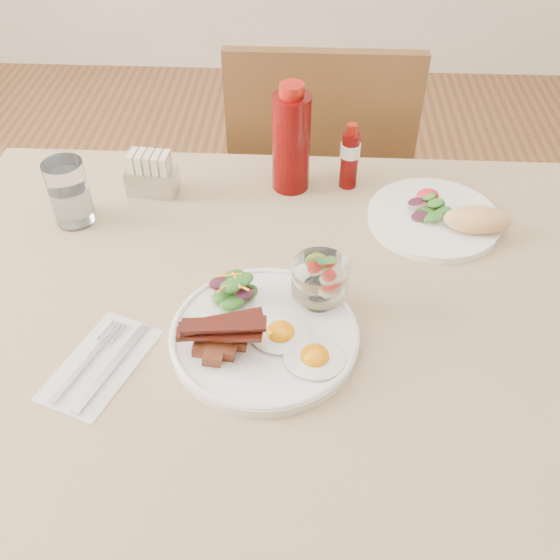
{
  "coord_description": "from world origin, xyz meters",
  "views": [
    {
      "loc": [
        -0.03,
        -0.68,
        1.45
      ],
      "look_at": [
        -0.06,
        -0.01,
        0.82
      ],
      "focal_mm": 40.0,
      "sensor_mm": 36.0,
      "label": 1
    }
  ],
  "objects": [
    {
      "name": "hot_sauce_bottle",
      "position": [
        0.05,
        0.34,
        0.82
      ],
      "size": [
        0.05,
        0.05,
        0.13
      ],
      "rotation": [
        0.0,
        0.0,
        -0.35
      ],
      "color": "#500404",
      "rests_on": "table"
    },
    {
      "name": "main_plate",
      "position": [
        -0.08,
        -0.07,
        0.76
      ],
      "size": [
        0.28,
        0.28,
        0.02
      ],
      "primitive_type": "cylinder",
      "color": "white",
      "rests_on": "table"
    },
    {
      "name": "chair_far",
      "position": [
        0.0,
        0.66,
        0.52
      ],
      "size": [
        0.42,
        0.42,
        0.93
      ],
      "color": "brown",
      "rests_on": "ground"
    },
    {
      "name": "napkin_cutlery",
      "position": [
        -0.31,
        -0.13,
        0.75
      ],
      "size": [
        0.16,
        0.2,
        0.01
      ],
      "rotation": [
        0.0,
        0.0,
        -0.36
      ],
      "color": "silver",
      "rests_on": "table"
    },
    {
      "name": "sugar_caddy",
      "position": [
        -0.32,
        0.3,
        0.79
      ],
      "size": [
        0.1,
        0.06,
        0.09
      ],
      "rotation": [
        0.0,
        0.0,
        -0.09
      ],
      "color": "silver",
      "rests_on": "table"
    },
    {
      "name": "ketchup_bottle",
      "position": [
        -0.06,
        0.33,
        0.85
      ],
      "size": [
        0.07,
        0.07,
        0.21
      ],
      "rotation": [
        0.0,
        0.0,
        0.05
      ],
      "color": "#500404",
      "rests_on": "table"
    },
    {
      "name": "fried_eggs",
      "position": [
        -0.03,
        -0.1,
        0.77
      ],
      "size": [
        0.14,
        0.13,
        0.02
      ],
      "rotation": [
        0.0,
        0.0,
        -0.06
      ],
      "color": "white",
      "rests_on": "main_plate"
    },
    {
      "name": "water_glass",
      "position": [
        -0.45,
        0.2,
        0.8
      ],
      "size": [
        0.07,
        0.07,
        0.12
      ],
      "color": "white",
      "rests_on": "table"
    },
    {
      "name": "bacon_potato_pile",
      "position": [
        -0.14,
        -0.11,
        0.79
      ],
      "size": [
        0.13,
        0.07,
        0.06
      ],
      "rotation": [
        0.0,
        0.0,
        -0.36
      ],
      "color": "maroon",
      "rests_on": "main_plate"
    },
    {
      "name": "fruit_cup",
      "position": [
        -0.0,
        -0.0,
        0.82
      ],
      "size": [
        0.09,
        0.09,
        0.09
      ],
      "rotation": [
        0.0,
        0.0,
        -0.33
      ],
      "color": "white",
      "rests_on": "main_plate"
    },
    {
      "name": "second_plate",
      "position": [
        0.22,
        0.22,
        0.77
      ],
      "size": [
        0.25,
        0.24,
        0.06
      ],
      "rotation": [
        0.0,
        0.0,
        -0.07
      ],
      "color": "white",
      "rests_on": "table"
    },
    {
      "name": "table",
      "position": [
        0.0,
        0.0,
        0.66
      ],
      "size": [
        1.33,
        0.88,
        0.75
      ],
      "color": "brown",
      "rests_on": "ground"
    },
    {
      "name": "side_salad",
      "position": [
        -0.13,
        -0.0,
        0.79
      ],
      "size": [
        0.08,
        0.08,
        0.04
      ],
      "rotation": [
        0.0,
        0.0,
        -0.21
      ],
      "color": "#215115",
      "rests_on": "main_plate"
    }
  ]
}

